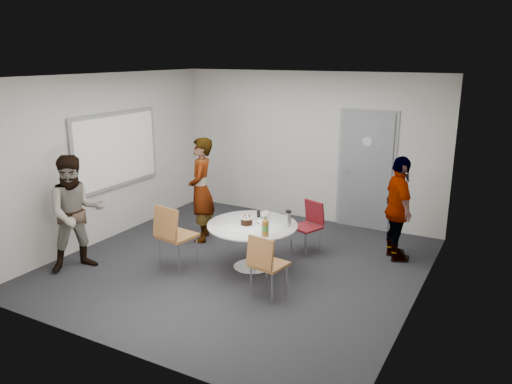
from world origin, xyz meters
The scene contains 15 objects.
floor centered at (0.00, 0.00, 0.00)m, with size 5.00×5.00×0.00m, color black.
ceiling centered at (0.00, 0.00, 2.70)m, with size 5.00×5.00×0.00m, color silver.
wall_back centered at (0.00, 2.50, 1.35)m, with size 5.00×5.00×0.00m, color #B6B4AC.
wall_left centered at (-2.50, 0.00, 1.35)m, with size 5.00×5.00×0.00m, color #B6B4AC.
wall_right centered at (2.50, 0.00, 1.35)m, with size 5.00×5.00×0.00m, color #B6B4AC.
wall_front centered at (0.00, -2.50, 1.35)m, with size 5.00×5.00×0.00m, color #B6B4AC.
door centered at (1.10, 2.48, 1.03)m, with size 1.02×0.17×2.12m.
whiteboard centered at (-2.46, 0.20, 1.45)m, with size 0.04×1.90×1.25m.
table centered at (0.24, -0.01, 0.58)m, with size 1.28×1.28×0.94m.
chair_near_left centered at (-0.72, -0.61, 0.59)m, with size 0.52×0.56×0.96m.
chair_near_right centered at (0.81, -0.73, 0.51)m, with size 0.45×0.49×0.84m.
chair_far centered at (0.70, 0.96, 0.49)m, with size 0.50×0.52×0.81m.
person_main centered at (-1.07, 0.60, 0.85)m, with size 0.62×0.41×1.71m, color #A5C6EA.
person_left centered at (-1.95, -1.19, 0.83)m, with size 0.81×0.63×1.66m, color white.
person_right centered at (1.95, 1.31, 0.79)m, with size 0.92×0.38×1.58m, color black.
Camera 1 is at (3.45, -5.83, 2.99)m, focal length 35.00 mm.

